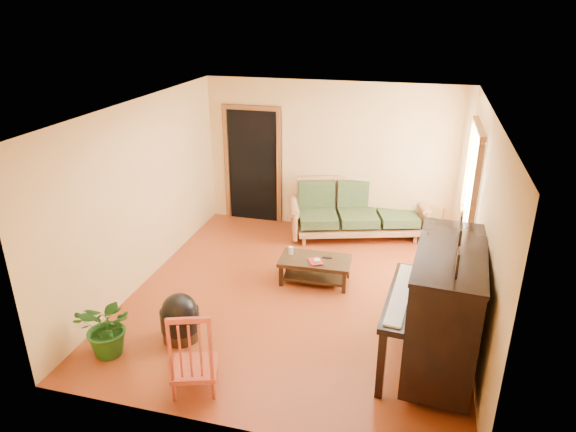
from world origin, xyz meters
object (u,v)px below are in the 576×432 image
(coffee_table, at_px, (315,270))
(footstool, at_px, (180,322))
(piano, at_px, (444,311))
(sofa, at_px, (358,210))
(armchair, at_px, (438,285))
(potted_plant, at_px, (108,327))
(ceramic_crock, at_px, (436,236))
(red_chair, at_px, (193,348))

(coffee_table, bearing_deg, footstool, -126.31)
(piano, bearing_deg, footstool, -170.88)
(piano, distance_m, footstool, 3.06)
(sofa, distance_m, coffee_table, 1.82)
(coffee_table, relative_size, armchair, 1.19)
(sofa, distance_m, potted_plant, 4.60)
(coffee_table, distance_m, piano, 2.34)
(sofa, xyz_separation_m, potted_plant, (-2.30, -3.98, -0.12))
(coffee_table, bearing_deg, ceramic_crock, 47.20)
(footstool, relative_size, ceramic_crock, 2.11)
(coffee_table, relative_size, potted_plant, 1.39)
(coffee_table, bearing_deg, potted_plant, -130.87)
(sofa, bearing_deg, red_chair, -122.15)
(coffee_table, xyz_separation_m, armchair, (1.70, -0.42, 0.24))
(sofa, height_order, footstool, sofa)
(armchair, distance_m, piano, 1.11)
(piano, bearing_deg, ceramic_crock, 94.62)
(ceramic_crock, bearing_deg, coffee_table, -132.80)
(coffee_table, height_order, red_chair, red_chair)
(red_chair, distance_m, potted_plant, 1.21)
(armchair, bearing_deg, coffee_table, 172.73)
(sofa, distance_m, red_chair, 4.40)
(armchair, relative_size, potted_plant, 1.17)
(piano, bearing_deg, potted_plant, -164.32)
(red_chair, bearing_deg, sofa, 56.12)
(coffee_table, bearing_deg, sofa, 78.05)
(red_chair, bearing_deg, armchair, 21.17)
(ceramic_crock, bearing_deg, sofa, -176.24)
(sofa, height_order, armchair, sofa)
(red_chair, bearing_deg, piano, 3.04)
(coffee_table, xyz_separation_m, potted_plant, (-1.93, -2.23, 0.18))
(armchair, relative_size, piano, 0.53)
(piano, bearing_deg, red_chair, -153.59)
(coffee_table, xyz_separation_m, piano, (1.72, -1.50, 0.54))
(ceramic_crock, xyz_separation_m, potted_plant, (-3.63, -4.07, 0.26))
(red_chair, bearing_deg, coffee_table, 54.16)
(potted_plant, bearing_deg, footstool, 36.75)
(coffee_table, height_order, ceramic_crock, coffee_table)
(piano, bearing_deg, sofa, 116.89)
(piano, xyz_separation_m, red_chair, (-2.48, -1.01, -0.23))
(sofa, bearing_deg, armchair, -75.89)
(coffee_table, xyz_separation_m, ceramic_crock, (1.70, 1.84, -0.07))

